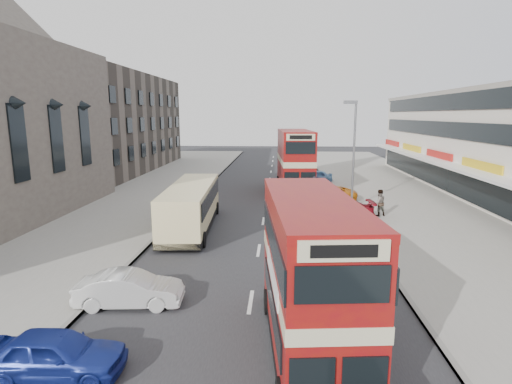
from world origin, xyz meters
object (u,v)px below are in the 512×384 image
at_px(car_right_c, 314,176).
at_px(cyclist, 315,196).
at_px(street_lamp, 353,146).
at_px(car_left_near, 55,354).
at_px(bus_second, 295,161).
at_px(car_left_front, 130,289).
at_px(coach, 191,205).
at_px(pedestrian_near, 379,202).
at_px(bus_main, 311,275).
at_px(car_right_b, 327,194).
at_px(car_right_a, 338,211).

bearing_deg(car_right_c, cyclist, -2.84).
bearing_deg(street_lamp, car_left_near, -119.17).
xyz_separation_m(bus_second, car_left_front, (-7.02, -23.10, -2.25)).
height_order(coach, car_left_front, coach).
relative_size(car_right_c, pedestrian_near, 2.03).
bearing_deg(street_lamp, bus_main, -103.29).
relative_size(car_left_near, pedestrian_near, 2.02).
distance_m(bus_second, car_right_c, 6.58).
bearing_deg(car_right_b, cyclist, -41.59).
distance_m(car_left_near, pedestrian_near, 22.34).
height_order(bus_main, bus_second, bus_second).
xyz_separation_m(car_left_front, car_right_c, (9.32, 28.84, -0.00)).
relative_size(coach, pedestrian_near, 5.27).
distance_m(street_lamp, car_right_c, 13.09).
height_order(car_right_b, pedestrian_near, pedestrian_near).
distance_m(car_left_near, car_right_b, 25.28).
bearing_deg(street_lamp, car_left_front, -123.75).
bearing_deg(car_left_front, car_right_c, -22.80).
xyz_separation_m(car_left_near, pedestrian_near, (13.07, 18.11, 0.45)).
bearing_deg(bus_main, car_left_near, 7.45).
height_order(bus_main, car_right_b, bus_main).
bearing_deg(coach, bus_main, -66.91).
bearing_deg(cyclist, car_right_a, -75.94).
bearing_deg(cyclist, street_lamp, -23.29).
height_order(car_right_a, cyclist, cyclist).
bearing_deg(pedestrian_near, street_lamp, -75.81).
bearing_deg(bus_main, pedestrian_near, -115.62).
xyz_separation_m(coach, car_right_a, (9.54, 2.51, -0.84)).
height_order(car_right_c, pedestrian_near, pedestrian_near).
bearing_deg(car_right_b, pedestrian_near, 29.28).
bearing_deg(street_lamp, car_right_b, 121.16).
distance_m(street_lamp, coach, 12.93).
relative_size(bus_second, car_right_a, 2.12).
relative_size(coach, cyclist, 4.30).
bearing_deg(bus_second, car_left_near, 71.00).
height_order(coach, cyclist, coach).
bearing_deg(car_right_c, car_right_a, 2.89).
relative_size(street_lamp, car_left_near, 2.14).
relative_size(bus_second, pedestrian_near, 5.34).
xyz_separation_m(bus_main, bus_second, (0.47, 25.64, 0.48)).
bearing_deg(coach, car_left_near, -95.60).
xyz_separation_m(coach, car_right_b, (9.48, 8.49, -0.88)).
bearing_deg(coach, car_right_b, 38.60).
relative_size(pedestrian_near, cyclist, 0.82).
distance_m(coach, car_right_a, 9.90).
distance_m(bus_second, car_left_front, 24.25).
bearing_deg(cyclist, bus_main, -95.93).
distance_m(car_left_near, car_left_front, 4.21).
height_order(street_lamp, pedestrian_near, street_lamp).
relative_size(car_right_b, cyclist, 2.04).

